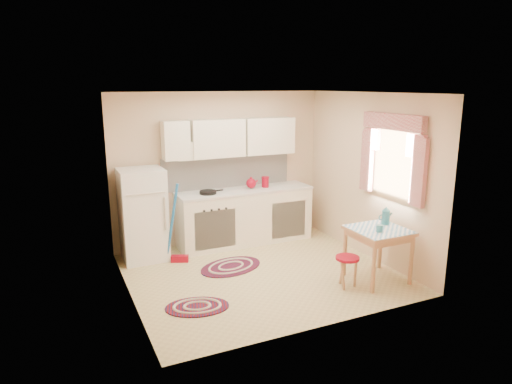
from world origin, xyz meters
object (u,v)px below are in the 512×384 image
Objects in this scene: base_cabinets at (245,217)px; table at (377,255)px; fridge at (143,215)px; stool at (347,272)px.

base_cabinets reaches higher than table.
base_cabinets is at bearing 1.70° from fridge.
fridge is 0.62× the size of base_cabinets.
stool is (2.21, -2.12, -0.49)m from fridge.
table is at bearing 2.25° from stool.
base_cabinets is (1.69, 0.05, -0.26)m from fridge.
table is at bearing -64.41° from base_cabinets.
base_cabinets is at bearing 103.54° from stool.
base_cabinets is 5.36× the size of stool.
table reaches higher than stool.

